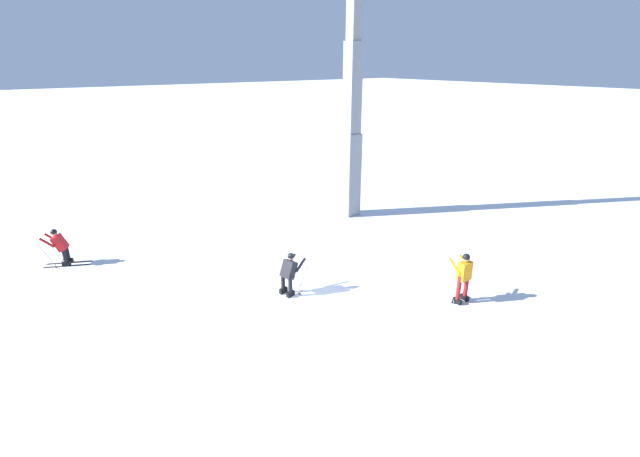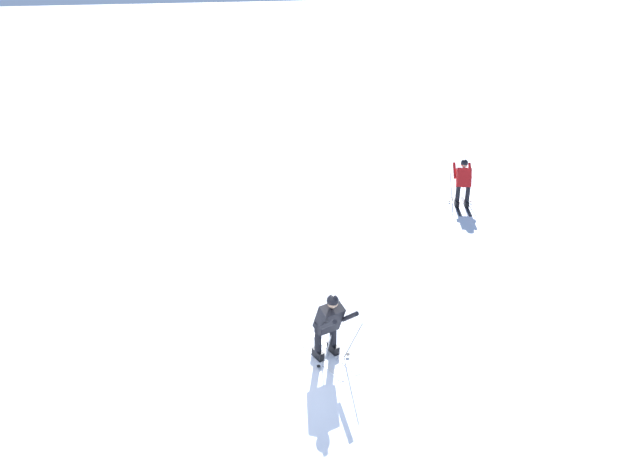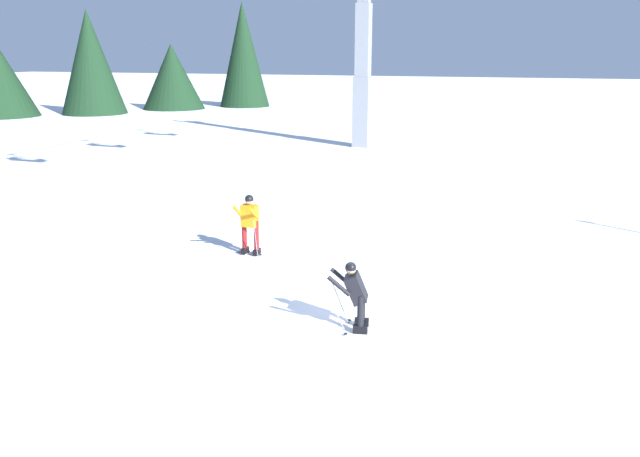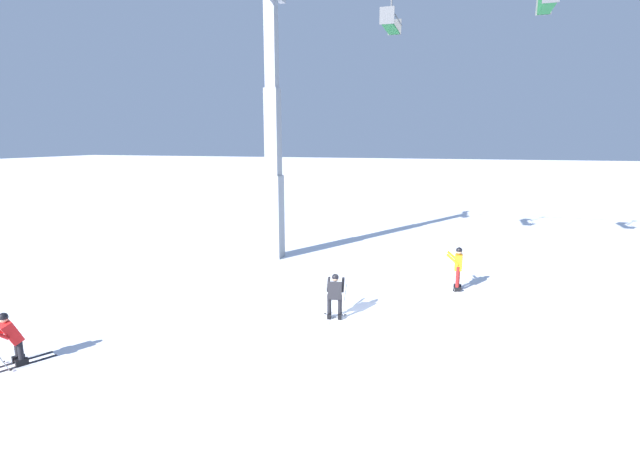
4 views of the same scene
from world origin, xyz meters
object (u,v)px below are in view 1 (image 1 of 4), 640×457
(skier_distant_downhill, at_px, (464,275))
(skier_distant_uphill, at_px, (60,245))
(skier_carving_main, at_px, (289,272))
(lift_tower_near, at_px, (352,105))

(skier_distant_downhill, bearing_deg, skier_distant_uphill, -137.69)
(skier_carving_main, xyz_separation_m, lift_tower_near, (-4.76, 6.58, 4.36))
(skier_carving_main, height_order, skier_distant_downhill, skier_distant_downhill)
(skier_carving_main, relative_size, lift_tower_near, 0.13)
(lift_tower_near, relative_size, skier_distant_downhill, 7.28)
(lift_tower_near, height_order, skier_distant_downhill, lift_tower_near)
(skier_distant_uphill, distance_m, skier_distant_downhill, 14.01)
(skier_carving_main, distance_m, lift_tower_near, 9.22)
(lift_tower_near, bearing_deg, skier_distant_downhill, -17.30)
(skier_carving_main, relative_size, skier_distant_downhill, 0.97)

